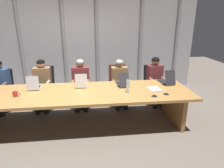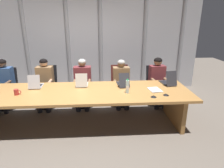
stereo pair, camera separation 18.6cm
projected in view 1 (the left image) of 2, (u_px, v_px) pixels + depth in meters
ground_plane at (81, 125)px, 4.03m from camera, size 13.50×13.50×0.00m
conference_table at (79, 98)px, 3.84m from camera, size 4.40×1.23×0.73m
curtain_backdrop at (81, 46)px, 5.69m from camera, size 6.75×0.17×2.63m
laptop_left_mid at (34, 86)px, 3.97m from camera, size 0.25×0.37×0.29m
laptop_center at (81, 84)px, 4.10m from camera, size 0.24×0.36×0.30m
laptop_right_mid at (122, 82)px, 4.18m from camera, size 0.25×0.46×0.30m
laptop_right_end at (166, 81)px, 4.29m from camera, size 0.28×0.46×0.32m
office_chair_left_end at (4, 94)px, 4.70m from camera, size 0.60×0.60×0.93m
office_chair_left_mid at (45, 92)px, 4.81m from camera, size 0.60×0.60×0.98m
office_chair_center at (82, 91)px, 4.91m from camera, size 0.60×0.60×0.93m
office_chair_right_mid at (118, 89)px, 5.01m from camera, size 0.60×0.60×0.96m
office_chair_right_end at (154, 88)px, 5.11m from camera, size 0.60×0.61×0.94m
person_left_mid at (42, 82)px, 4.56m from camera, size 0.39×0.55×1.19m
person_center at (81, 81)px, 4.66m from camera, size 0.42×0.55×1.17m
person_right_mid at (120, 80)px, 4.77m from camera, size 0.41×0.55×1.14m
person_right_end at (156, 78)px, 4.86m from camera, size 0.41×0.57×1.18m
water_bottle_primary at (128, 86)px, 3.72m from camera, size 0.06×0.06×0.28m
coffee_mug_near at (15, 94)px, 3.56m from camera, size 0.13×0.08×0.11m
conference_mic_left_side at (154, 95)px, 3.58m from camera, size 0.11×0.11×0.03m
conference_mic_middle at (166, 93)px, 3.68m from camera, size 0.11×0.11×0.03m
spiral_notepad at (155, 89)px, 3.93m from camera, size 0.26×0.33×0.03m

